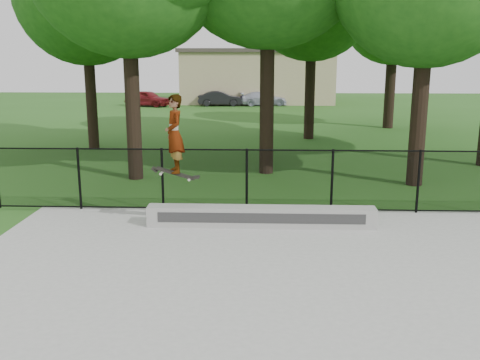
{
  "coord_description": "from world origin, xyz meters",
  "views": [
    {
      "loc": [
        -1.67,
        -6.36,
        3.63
      ],
      "look_at": [
        -2.09,
        4.2,
        1.2
      ],
      "focal_mm": 40.0,
      "sensor_mm": 36.0,
      "label": 1
    }
  ],
  "objects": [
    {
      "name": "ground",
      "position": [
        0.0,
        0.0,
        0.0
      ],
      "size": [
        100.0,
        100.0,
        0.0
      ],
      "primitive_type": "plane",
      "color": "#255417",
      "rests_on": "ground"
    },
    {
      "name": "concrete_slab",
      "position": [
        0.0,
        0.0,
        0.03
      ],
      "size": [
        14.0,
        12.0,
        0.06
      ],
      "primitive_type": "cube",
      "color": "#9B9C97",
      "rests_on": "ground"
    },
    {
      "name": "grind_ledge",
      "position": [
        -1.66,
        4.7,
        0.28
      ],
      "size": [
        4.91,
        0.4,
        0.44
      ],
      "primitive_type": "cube",
      "color": "#999894",
      "rests_on": "concrete_slab"
    },
    {
      "name": "car_a",
      "position": [
        -10.27,
        34.04,
        0.6
      ],
      "size": [
        3.77,
        2.6,
        1.2
      ],
      "primitive_type": "imported",
      "rotation": [
        0.0,
        0.0,
        1.19
      ],
      "color": "maroon",
      "rests_on": "ground"
    },
    {
      "name": "car_b",
      "position": [
        -4.81,
        34.59,
        0.56
      ],
      "size": [
        3.16,
        1.42,
        1.12
      ],
      "primitive_type": "imported",
      "rotation": [
        0.0,
        0.0,
        1.65
      ],
      "color": "black",
      "rests_on": "ground"
    },
    {
      "name": "car_c",
      "position": [
        -1.52,
        35.01,
        0.53
      ],
      "size": [
        3.58,
        2.07,
        1.06
      ],
      "primitive_type": "imported",
      "rotation": [
        0.0,
        0.0,
        1.75
      ],
      "color": "#ACAEC2",
      "rests_on": "ground"
    },
    {
      "name": "skater_airborne",
      "position": [
        -3.49,
        4.69,
        2.03
      ],
      "size": [
        0.81,
        0.71,
        1.84
      ],
      "color": "black",
      "rests_on": "ground"
    },
    {
      "name": "chainlink_fence",
      "position": [
        0.0,
        5.9,
        0.81
      ],
      "size": [
        16.06,
        0.06,
        1.5
      ],
      "color": "black",
      "rests_on": "concrete_slab"
    },
    {
      "name": "distant_building",
      "position": [
        -2.0,
        38.0,
        2.16
      ],
      "size": [
        12.4,
        6.4,
        4.3
      ],
      "color": "tan",
      "rests_on": "ground"
    }
  ]
}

